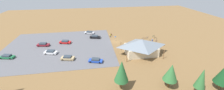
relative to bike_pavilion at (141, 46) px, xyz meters
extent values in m
plane|color=brown|center=(6.69, -12.51, -3.20)|extent=(160.00, 160.00, 0.00)
cube|color=#56565B|center=(30.21, -10.71, -3.17)|extent=(42.32, 34.70, 0.05)
cube|color=beige|center=(0.00, 0.00, -1.60)|extent=(10.76, 7.01, 3.20)
pyramid|color=slate|center=(0.00, 0.00, 1.26)|extent=(13.08, 9.33, 2.52)
cylinder|color=brown|center=(-6.37, -4.49, -1.60)|extent=(0.20, 0.20, 3.20)
cylinder|color=brown|center=(6.37, -4.49, -1.60)|extent=(0.20, 0.20, 3.20)
cylinder|color=brown|center=(-6.37, 4.49, -1.60)|extent=(0.20, 0.20, 3.20)
cylinder|color=brown|center=(6.37, 4.49, -1.60)|extent=(0.20, 0.20, 3.20)
cylinder|color=brown|center=(7.83, -20.06, -2.75)|extent=(0.60, 0.60, 0.90)
cylinder|color=#99999E|center=(6.94, -13.29, -2.10)|extent=(0.08, 0.08, 2.20)
cube|color=#1959B2|center=(6.94, -13.29, -1.30)|extent=(0.56, 0.04, 0.40)
cylinder|color=brown|center=(-13.00, 20.19, -2.21)|extent=(0.35, 0.35, 1.96)
cylinder|color=brown|center=(10.83, 16.24, -1.95)|extent=(0.33, 0.33, 2.50)
cone|color=#235B2D|center=(10.83, 16.24, 2.01)|extent=(3.45, 3.45, 5.40)
cylinder|color=brown|center=(-6.57, 20.74, -2.22)|extent=(0.35, 0.35, 1.95)
cone|color=#2D6633|center=(-6.57, 20.74, 1.25)|extent=(2.40, 2.40, 5.00)
cylinder|color=brown|center=(-0.97, 17.62, -2.05)|extent=(0.44, 0.44, 2.29)
cone|color=#2D6633|center=(-0.97, 17.62, 1.27)|extent=(3.45, 3.45, 4.35)
torus|color=black|center=(-8.40, -13.67, -2.83)|extent=(0.70, 0.31, 0.74)
torus|color=black|center=(-7.50, -13.31, -2.83)|extent=(0.70, 0.31, 0.74)
cylinder|color=#2347B7|center=(-7.95, -13.49, -2.70)|extent=(0.83, 0.36, 0.04)
cylinder|color=#2347B7|center=(-8.11, -13.56, -2.63)|extent=(0.04, 0.04, 0.40)
cube|color=black|center=(-8.11, -13.56, -2.43)|extent=(0.22, 0.15, 0.05)
cylinder|color=#2347B7|center=(-7.59, -13.35, -2.56)|extent=(0.04, 0.04, 0.52)
cylinder|color=black|center=(-7.59, -13.35, -2.30)|extent=(0.21, 0.46, 0.03)
torus|color=black|center=(-11.93, -15.07, -2.85)|extent=(0.62, 0.37, 0.69)
torus|color=black|center=(-10.98, -14.54, -2.85)|extent=(0.62, 0.37, 0.69)
cylinder|color=#1E7F38|center=(-11.46, -14.81, -2.74)|extent=(0.89, 0.52, 0.04)
cylinder|color=#1E7F38|center=(-11.63, -14.90, -2.63)|extent=(0.04, 0.04, 0.44)
cube|color=black|center=(-11.63, -14.90, -2.41)|extent=(0.21, 0.17, 0.05)
cylinder|color=#1E7F38|center=(-11.07, -14.59, -2.61)|extent=(0.04, 0.04, 0.48)
cylinder|color=black|center=(-11.07, -14.59, -2.38)|extent=(0.26, 0.43, 0.03)
torus|color=black|center=(-8.20, -10.94, -2.82)|extent=(0.75, 0.13, 0.75)
torus|color=black|center=(-9.24, -10.81, -2.82)|extent=(0.75, 0.13, 0.75)
cylinder|color=yellow|center=(-8.72, -10.87, -2.70)|extent=(0.95, 0.16, 0.04)
cylinder|color=yellow|center=(-8.53, -10.89, -2.63)|extent=(0.04, 0.04, 0.39)
cube|color=black|center=(-8.53, -10.89, -2.43)|extent=(0.21, 0.10, 0.05)
cylinder|color=yellow|center=(-9.13, -10.82, -2.59)|extent=(0.04, 0.04, 0.47)
cylinder|color=black|center=(-9.13, -10.82, -2.36)|extent=(0.09, 0.48, 0.03)
torus|color=black|center=(-8.68, -4.55, -2.84)|extent=(0.59, 0.45, 0.70)
torus|color=black|center=(-9.49, -3.94, -2.84)|extent=(0.59, 0.45, 0.70)
cylinder|color=#197A7F|center=(-9.09, -4.24, -2.73)|extent=(0.78, 0.59, 0.04)
cylinder|color=#197A7F|center=(-8.94, -4.35, -2.65)|extent=(0.04, 0.04, 0.39)
cube|color=black|center=(-8.94, -4.35, -2.46)|extent=(0.21, 0.18, 0.05)
cylinder|color=#197A7F|center=(-9.41, -4.00, -2.60)|extent=(0.04, 0.04, 0.49)
cylinder|color=black|center=(-9.41, -4.00, -2.36)|extent=(0.31, 0.40, 0.03)
torus|color=black|center=(-5.68, -13.24, -2.83)|extent=(0.73, 0.08, 0.72)
torus|color=black|center=(-6.78, -13.18, -2.83)|extent=(0.73, 0.08, 0.72)
cylinder|color=red|center=(-6.23, -13.21, -2.71)|extent=(1.01, 0.09, 0.04)
cylinder|color=red|center=(-6.03, -13.22, -2.61)|extent=(0.04, 0.04, 0.45)
cube|color=black|center=(-6.03, -13.22, -2.38)|extent=(0.20, 0.09, 0.05)
cylinder|color=red|center=(-6.67, -13.19, -2.59)|extent=(0.04, 0.04, 0.48)
cylinder|color=black|center=(-6.67, -13.19, -2.35)|extent=(0.06, 0.48, 0.03)
torus|color=black|center=(-11.63, -12.00, -2.82)|extent=(0.43, 0.67, 0.76)
torus|color=black|center=(-11.06, -12.94, -2.82)|extent=(0.43, 0.67, 0.76)
cylinder|color=black|center=(-11.34, -12.47, -2.69)|extent=(0.56, 0.88, 0.04)
cylinder|color=black|center=(-11.45, -12.30, -2.59)|extent=(0.04, 0.04, 0.46)
cube|color=black|center=(-11.45, -12.30, -2.36)|extent=(0.17, 0.21, 0.05)
cylinder|color=black|center=(-11.11, -12.85, -2.59)|extent=(0.04, 0.04, 0.46)
cylinder|color=black|center=(-11.11, -12.85, -2.36)|extent=(0.43, 0.28, 0.03)
torus|color=black|center=(-4.24, -11.87, -2.85)|extent=(0.66, 0.27, 0.69)
torus|color=black|center=(-5.18, -12.21, -2.85)|extent=(0.66, 0.27, 0.69)
cylinder|color=#B7B7BC|center=(-4.71, -12.04, -2.74)|extent=(0.87, 0.35, 0.04)
cylinder|color=#B7B7BC|center=(-4.54, -11.98, -2.67)|extent=(0.04, 0.04, 0.37)
cube|color=black|center=(-4.54, -11.98, -2.48)|extent=(0.22, 0.14, 0.05)
cylinder|color=#B7B7BC|center=(-5.08, -12.17, -2.63)|extent=(0.04, 0.04, 0.45)
cylinder|color=black|center=(-5.08, -12.17, -2.40)|extent=(0.19, 0.46, 0.03)
torus|color=black|center=(-9.68, -8.97, -2.82)|extent=(0.65, 0.44, 0.75)
torus|color=black|center=(-10.54, -9.52, -2.82)|extent=(0.65, 0.44, 0.75)
cylinder|color=#722D9E|center=(-10.11, -9.25, -2.70)|extent=(0.80, 0.54, 0.04)
cylinder|color=#722D9E|center=(-9.96, -9.15, -2.60)|extent=(0.04, 0.04, 0.45)
cube|color=black|center=(-9.96, -9.15, -2.37)|extent=(0.21, 0.18, 0.05)
cylinder|color=#722D9E|center=(-10.45, -9.47, -2.57)|extent=(0.04, 0.04, 0.50)
cylinder|color=black|center=(-10.45, -9.47, -2.32)|extent=(0.29, 0.42, 0.03)
torus|color=black|center=(-6.21, -8.81, -2.85)|extent=(0.49, 0.56, 0.70)
torus|color=black|center=(-5.51, -9.63, -2.85)|extent=(0.49, 0.56, 0.70)
cylinder|color=orange|center=(-5.86, -9.22, -2.73)|extent=(0.67, 0.78, 0.04)
cylinder|color=orange|center=(-5.98, -9.07, -2.66)|extent=(0.04, 0.04, 0.38)
cube|color=black|center=(-5.98, -9.07, -2.47)|extent=(0.19, 0.20, 0.05)
cylinder|color=orange|center=(-5.58, -9.55, -2.61)|extent=(0.04, 0.04, 0.48)
cylinder|color=black|center=(-5.58, -9.55, -2.37)|extent=(0.39, 0.34, 0.03)
torus|color=black|center=(-10.79, -5.30, -2.84)|extent=(0.70, 0.15, 0.70)
torus|color=black|center=(-11.76, -5.15, -2.84)|extent=(0.70, 0.15, 0.70)
cylinder|color=silver|center=(-11.27, -5.23, -2.73)|extent=(0.90, 0.17, 0.04)
cylinder|color=silver|center=(-11.10, -5.26, -2.62)|extent=(0.04, 0.04, 0.44)
cube|color=black|center=(-11.10, -5.26, -2.40)|extent=(0.21, 0.11, 0.05)
cylinder|color=silver|center=(-11.66, -5.17, -2.61)|extent=(0.04, 0.04, 0.46)
cylinder|color=black|center=(-11.66, -5.17, -2.38)|extent=(0.11, 0.48, 0.03)
cube|color=maroon|center=(36.60, -12.37, -2.61)|extent=(4.91, 2.47, 0.64)
cube|color=#2D3842|center=(36.60, -12.37, -2.02)|extent=(2.84, 1.92, 0.55)
cylinder|color=black|center=(38.30, -11.91, -2.83)|extent=(0.67, 0.33, 0.64)
cylinder|color=black|center=(38.05, -13.37, -2.83)|extent=(0.67, 0.33, 0.64)
cylinder|color=black|center=(35.15, -11.37, -2.83)|extent=(0.67, 0.33, 0.64)
cylinder|color=black|center=(34.90, -12.83, -2.83)|extent=(0.67, 0.33, 0.64)
cube|color=#1E42B2|center=(16.38, 3.04, -2.65)|extent=(4.82, 3.02, 0.56)
cube|color=#2D3842|center=(16.38, 3.04, -2.11)|extent=(2.87, 2.22, 0.52)
cylinder|color=black|center=(18.07, 3.31, -2.83)|extent=(0.68, 0.40, 0.64)
cylinder|color=black|center=(17.61, 1.85, -2.83)|extent=(0.68, 0.40, 0.64)
cylinder|color=black|center=(15.14, 4.23, -2.83)|extent=(0.68, 0.40, 0.64)
cylinder|color=black|center=(14.69, 2.77, -2.83)|extent=(0.68, 0.40, 0.64)
cube|color=#BCBCC1|center=(18.02, -23.73, -2.63)|extent=(4.98, 3.13, 0.60)
cube|color=#2D3842|center=(18.02, -23.73, -2.07)|extent=(2.97, 2.30, 0.52)
cylinder|color=black|center=(19.77, -23.46, -2.83)|extent=(0.68, 0.40, 0.64)
cylinder|color=black|center=(19.29, -24.96, -2.83)|extent=(0.68, 0.40, 0.64)
cylinder|color=black|center=(16.75, -22.50, -2.83)|extent=(0.68, 0.40, 0.64)
cylinder|color=black|center=(16.27, -23.99, -2.83)|extent=(0.68, 0.40, 0.64)
cube|color=red|center=(28.22, -13.67, -2.63)|extent=(4.88, 2.91, 0.60)
cube|color=#2D3842|center=(28.22, -13.67, -2.05)|extent=(2.88, 2.20, 0.55)
cylinder|color=black|center=(29.92, -13.27, -2.83)|extent=(0.67, 0.37, 0.64)
cylinder|color=black|center=(29.52, -14.83, -2.83)|extent=(0.67, 0.37, 0.64)
cylinder|color=black|center=(26.91, -12.50, -2.83)|extent=(0.67, 0.37, 0.64)
cylinder|color=black|center=(26.51, -14.06, -2.83)|extent=(0.67, 0.37, 0.64)
cube|color=black|center=(15.55, -17.45, -2.60)|extent=(4.99, 2.93, 0.65)
cube|color=#2D3842|center=(15.55, -17.45, -1.99)|extent=(2.94, 2.17, 0.58)
cylinder|color=black|center=(17.29, -17.17, -2.83)|extent=(0.68, 0.39, 0.64)
cylinder|color=black|center=(16.88, -18.61, -2.83)|extent=(0.68, 0.39, 0.64)
cylinder|color=black|center=(14.22, -16.29, -2.83)|extent=(0.68, 0.39, 0.64)
cylinder|color=black|center=(13.81, -17.73, -2.83)|extent=(0.68, 0.39, 0.64)
cube|color=#1E6B3D|center=(46.06, -4.09, -2.64)|extent=(4.95, 2.72, 0.57)
cube|color=#2D3842|center=(46.06, -4.09, -2.08)|extent=(2.89, 2.07, 0.54)
cylinder|color=black|center=(47.78, -3.69, -2.83)|extent=(0.67, 0.35, 0.64)
cylinder|color=black|center=(47.45, -5.18, -2.83)|extent=(0.67, 0.35, 0.64)
cylinder|color=black|center=(44.67, -3.00, -2.83)|extent=(0.67, 0.35, 0.64)
cylinder|color=black|center=(44.34, -4.49, -2.83)|extent=(0.67, 0.35, 0.64)
cube|color=white|center=(32.10, -5.05, -2.60)|extent=(4.79, 2.89, 0.66)
cube|color=#2D3842|center=(32.10, -5.05, -2.00)|extent=(2.83, 2.19, 0.53)
cylinder|color=black|center=(33.78, -4.64, -2.83)|extent=(0.67, 0.37, 0.64)
cylinder|color=black|center=(33.38, -6.22, -2.83)|extent=(0.67, 0.37, 0.64)
cylinder|color=black|center=(30.83, -3.89, -2.83)|extent=(0.67, 0.37, 0.64)
cylinder|color=black|center=(30.43, -5.47, -2.83)|extent=(0.67, 0.37, 0.64)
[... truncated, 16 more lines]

